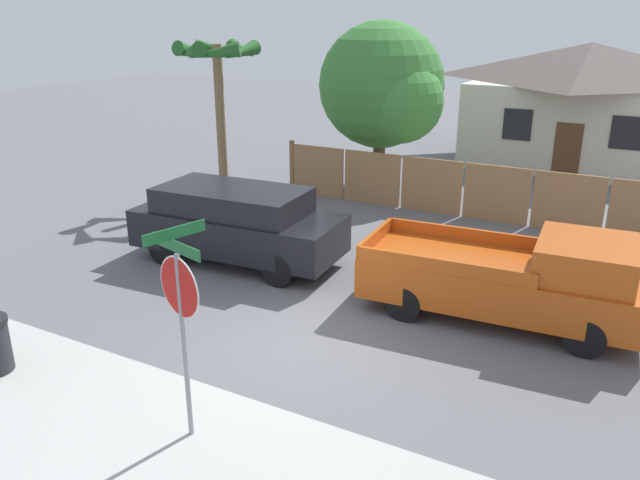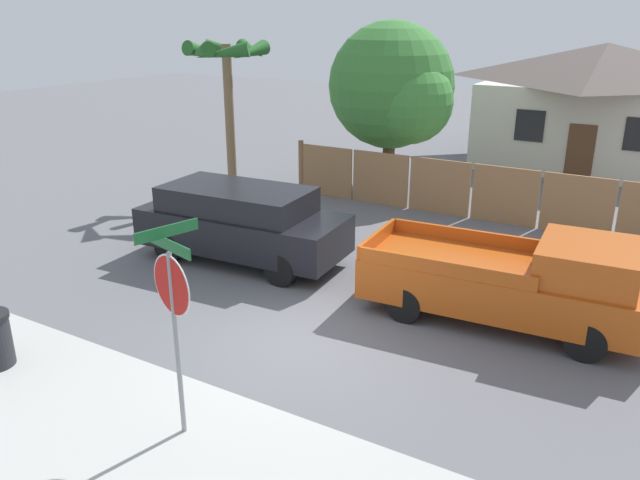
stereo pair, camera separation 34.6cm
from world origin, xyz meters
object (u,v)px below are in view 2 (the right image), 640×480
object	(u,v)px
palm_tree	(227,65)
orange_pickup	(516,281)
red_suv	(241,221)
stop_sign	(173,297)
house	(600,102)
oak_tree	(395,89)

from	to	relation	value
palm_tree	orange_pickup	bearing A→B (deg)	-22.61
red_suv	stop_sign	distance (m)	6.56
house	stop_sign	size ratio (longest dim) A/B	2.81
oak_tree	stop_sign	distance (m)	13.70
red_suv	house	bearing A→B (deg)	66.46
palm_tree	orange_pickup	distance (m)	11.04
oak_tree	orange_pickup	distance (m)	10.01
house	red_suv	xyz separation A→B (m)	(-5.63, -15.36, -1.37)
oak_tree	stop_sign	bearing A→B (deg)	-78.28
red_suv	orange_pickup	xyz separation A→B (m)	(6.32, 0.02, -0.12)
palm_tree	house	bearing A→B (deg)	51.33
oak_tree	orange_pickup	size ratio (longest dim) A/B	1.02
red_suv	orange_pickup	distance (m)	6.32
palm_tree	orange_pickup	xyz separation A→B (m)	(9.73, -4.05, -3.26)
palm_tree	stop_sign	distance (m)	11.91
orange_pickup	stop_sign	size ratio (longest dim) A/B	1.73
oak_tree	palm_tree	xyz separation A→B (m)	(-3.82, -3.66, 0.83)
house	oak_tree	xyz separation A→B (m)	(-5.21, -7.63, 0.94)
oak_tree	palm_tree	world-z (taller)	oak_tree
house	red_suv	bearing A→B (deg)	-110.12
orange_pickup	stop_sign	xyz separation A→B (m)	(-3.14, -5.65, 1.22)
orange_pickup	oak_tree	bearing A→B (deg)	124.05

